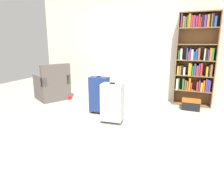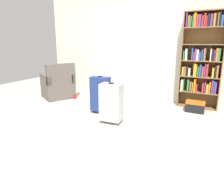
# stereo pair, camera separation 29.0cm
# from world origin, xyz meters

# --- Properties ---
(ground_plane) EXTENTS (9.52, 9.52, 0.00)m
(ground_plane) POSITION_xyz_m (0.00, 0.00, 0.00)
(ground_plane) COLOR #B2A899
(back_wall) EXTENTS (5.44, 0.10, 2.60)m
(back_wall) POSITION_xyz_m (0.00, 1.90, 1.30)
(back_wall) COLOR beige
(back_wall) RESTS_ON ground
(bookshelf) EXTENTS (0.81, 0.28, 2.01)m
(bookshelf) POSITION_xyz_m (1.36, 1.70, 1.05)
(bookshelf) COLOR brown
(bookshelf) RESTS_ON ground
(armchair) EXTENTS (0.95, 0.95, 0.90)m
(armchair) POSITION_xyz_m (-1.89, 0.91, 0.32)
(armchair) COLOR #59514C
(armchair) RESTS_ON ground
(mug) EXTENTS (0.12, 0.08, 0.10)m
(mug) POSITION_xyz_m (-1.47, 1.01, 0.05)
(mug) COLOR red
(mug) RESTS_ON ground
(storage_box) EXTENTS (0.37, 0.24, 0.22)m
(storage_box) POSITION_xyz_m (1.35, 1.34, 0.12)
(storage_box) COLOR black
(storage_box) RESTS_ON ground
(suitcase_silver) EXTENTS (0.39, 0.28, 0.72)m
(suitcase_silver) POSITION_xyz_m (0.06, 0.07, 0.38)
(suitcase_silver) COLOR #B7BABF
(suitcase_silver) RESTS_ON ground
(suitcase_navy_blue) EXTENTS (0.39, 0.22, 0.76)m
(suitcase_navy_blue) POSITION_xyz_m (-0.36, 0.41, 0.39)
(suitcase_navy_blue) COLOR navy
(suitcase_navy_blue) RESTS_ON ground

